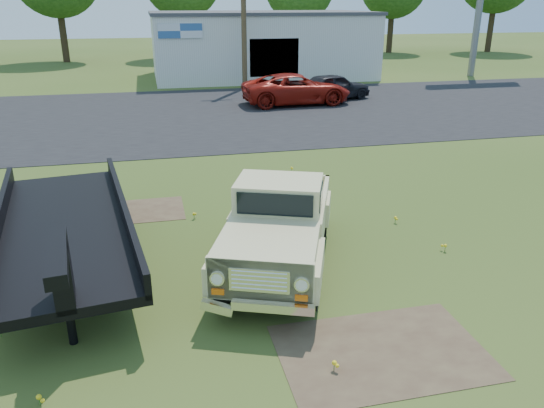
{
  "coord_description": "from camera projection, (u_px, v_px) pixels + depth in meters",
  "views": [
    {
      "loc": [
        -1.51,
        -8.91,
        4.79
      ],
      "look_at": [
        0.78,
        1.0,
        0.88
      ],
      "focal_mm": 35.0,
      "sensor_mm": 36.0,
      "label": 1
    }
  ],
  "objects": [
    {
      "name": "dirt_patch_b",
      "position": [
        138.0,
        211.0,
        12.91
      ],
      "size": [
        2.2,
        1.6,
        0.01
      ],
      "primitive_type": "cube",
      "color": "#493627",
      "rests_on": "ground"
    },
    {
      "name": "utility_pole_mid",
      "position": [
        244.0,
        4.0,
        29.34
      ],
      "size": [
        1.6,
        0.3,
        9.0
      ],
      "color": "#483421",
      "rests_on": "ground"
    },
    {
      "name": "asphalt_lot",
      "position": [
        185.0,
        115.0,
        23.79
      ],
      "size": [
        90.0,
        14.0,
        0.02
      ],
      "primitive_type": "cube",
      "color": "black",
      "rests_on": "ground"
    },
    {
      "name": "dark_sedan",
      "position": [
        334.0,
        87.0,
        27.19
      ],
      "size": [
        4.18,
        2.6,
        1.33
      ],
      "primitive_type": "imported",
      "rotation": [
        0.0,
        0.0,
        1.85
      ],
      "color": "black",
      "rests_on": "ground"
    },
    {
      "name": "flatbed_trailer",
      "position": [
        63.0,
        221.0,
        9.89
      ],
      "size": [
        3.22,
        7.19,
        1.89
      ],
      "primitive_type": null,
      "rotation": [
        0.0,
        0.0,
        0.13
      ],
      "color": "black",
      "rests_on": "ground"
    },
    {
      "name": "dirt_patch_a",
      "position": [
        382.0,
        352.0,
        7.73
      ],
      "size": [
        3.0,
        2.0,
        0.01
      ],
      "primitive_type": "cube",
      "color": "#493627",
      "rests_on": "ground"
    },
    {
      "name": "ground",
      "position": [
        244.0,
        268.0,
        10.14
      ],
      "size": [
        140.0,
        140.0,
        0.0
      ],
      "primitive_type": "plane",
      "color": "#324917",
      "rests_on": "ground"
    },
    {
      "name": "red_pickup",
      "position": [
        297.0,
        89.0,
        25.98
      ],
      "size": [
        5.39,
        2.65,
        1.47
      ],
      "primitive_type": "imported",
      "rotation": [
        0.0,
        0.0,
        1.61
      ],
      "color": "maroon",
      "rests_on": "ground"
    },
    {
      "name": "vintage_pickup_truck",
      "position": [
        279.0,
        223.0,
        9.99
      ],
      "size": [
        3.47,
        5.14,
        1.74
      ],
      "primitive_type": null,
      "rotation": [
        0.0,
        0.0,
        -0.37
      ],
      "color": "#C6BE85",
      "rests_on": "ground"
    },
    {
      "name": "commercial_building",
      "position": [
        261.0,
        44.0,
        35.2
      ],
      "size": [
        14.2,
        8.2,
        4.15
      ],
      "color": "silver",
      "rests_on": "ground"
    }
  ]
}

